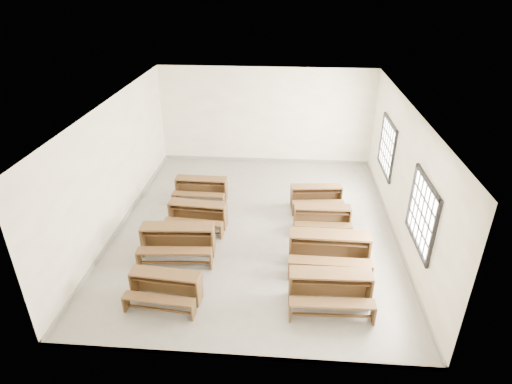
# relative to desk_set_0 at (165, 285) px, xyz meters

# --- Properties ---
(room) EXTENTS (8.50, 8.50, 3.20)m
(room) POSITION_rel_desk_set_0_xyz_m (1.66, 2.89, 1.78)
(room) COLOR gray
(room) RESTS_ON ground
(desk_set_0) EXTENTS (1.46, 0.85, 0.63)m
(desk_set_0) POSITION_rel_desk_set_0_xyz_m (0.00, 0.00, 0.00)
(desk_set_0) COLOR brown
(desk_set_0) RESTS_ON ground
(desk_set_1) EXTENTS (1.71, 0.96, 0.75)m
(desk_set_1) POSITION_rel_desk_set_0_xyz_m (-0.12, 1.54, 0.07)
(desk_set_1) COLOR brown
(desk_set_1) RESTS_ON ground
(desk_set_2) EXTENTS (1.52, 0.87, 0.66)m
(desk_set_2) POSITION_rel_desk_set_0_xyz_m (0.08, 2.79, 0.02)
(desk_set_2) COLOR brown
(desk_set_2) RESTS_ON ground
(desk_set_3) EXTENTS (1.48, 0.79, 0.65)m
(desk_set_3) POSITION_rel_desk_set_0_xyz_m (-0.10, 4.24, 0.01)
(desk_set_3) COLOR brown
(desk_set_3) RESTS_ON ground
(desk_set_4) EXTENTS (1.62, 0.87, 0.72)m
(desk_set_4) POSITION_rel_desk_set_0_xyz_m (3.24, 0.14, 0.05)
(desk_set_4) COLOR brown
(desk_set_4) RESTS_ON ground
(desk_set_5) EXTENTS (1.77, 0.94, 0.79)m
(desk_set_5) POSITION_rel_desk_set_0_xyz_m (3.31, 1.40, 0.09)
(desk_set_5) COLOR brown
(desk_set_5) RESTS_ON ground
(desk_set_6) EXTENTS (1.42, 0.75, 0.63)m
(desk_set_6) POSITION_rel_desk_set_0_xyz_m (3.25, 2.90, 0.00)
(desk_set_6) COLOR brown
(desk_set_6) RESTS_ON ground
(desk_set_7) EXTENTS (1.46, 0.86, 0.63)m
(desk_set_7) POSITION_rel_desk_set_0_xyz_m (3.15, 4.04, -0.00)
(desk_set_7) COLOR brown
(desk_set_7) RESTS_ON ground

